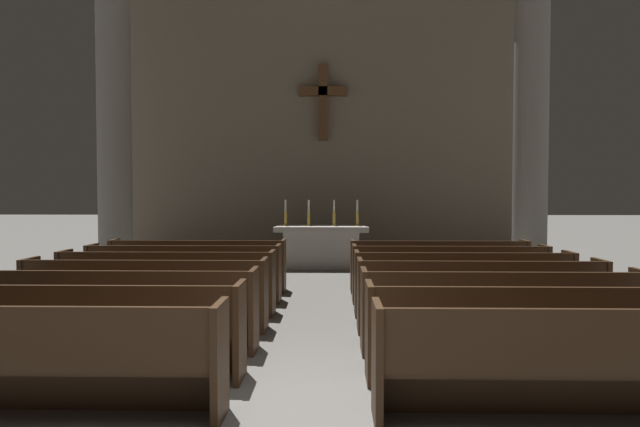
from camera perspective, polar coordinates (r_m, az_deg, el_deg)
The scene contains 23 objects.
ground_plane at distance 4.91m, azimuth -2.13°, elevation -19.67°, with size 80.00×80.00×0.00m, color slate.
pew_left_row_1 at distance 5.31m, azimuth -27.04°, elevation -12.78°, with size 3.17×0.50×0.95m.
pew_left_row_2 at distance 6.16m, azimuth -22.63°, elevation -10.62°, with size 3.17×0.50×0.95m.
pew_left_row_3 at distance 7.06m, azimuth -19.35°, elevation -8.95°, with size 3.17×0.50×0.95m.
pew_left_row_4 at distance 7.97m, azimuth -16.83°, elevation -7.65°, with size 3.17×0.50×0.95m.
pew_left_row_5 at distance 8.90m, azimuth -14.85°, elevation -6.60°, with size 3.17×0.50×0.95m.
pew_left_row_6 at distance 9.84m, azimuth -13.25°, elevation -5.74°, with size 3.17×0.50×0.95m.
pew_left_row_7 at distance 10.78m, azimuth -11.93°, elevation -5.03°, with size 3.17×0.50×0.95m.
pew_right_row_1 at distance 5.08m, azimuth 23.99°, elevation -13.42°, with size 3.17×0.50×0.95m.
pew_right_row_2 at distance 5.97m, azimuth 20.27°, elevation -11.01°, with size 3.17×0.50×0.95m.
pew_right_row_3 at distance 6.88m, azimuth 17.57°, elevation -9.21°, with size 3.17×0.50×0.95m.
pew_right_row_4 at distance 7.82m, azimuth 15.53°, elevation -7.82°, with size 3.17×0.50×0.95m.
pew_right_row_5 at distance 8.76m, azimuth 13.94°, elevation -6.73°, with size 3.17×0.50×0.95m.
pew_right_row_6 at distance 9.71m, azimuth 12.66°, elevation -5.84°, with size 3.17×0.50×0.95m.
pew_right_row_7 at distance 10.67m, azimuth 11.62°, elevation -5.11°, with size 3.17×0.50×0.95m.
column_left_second at distance 14.02m, azimuth -19.65°, elevation 7.70°, with size 1.13×1.13×6.57m.
column_right_second at distance 13.84m, azimuth 20.10°, elevation 7.77°, with size 1.13×1.13×6.57m.
altar at distance 13.67m, azimuth 0.13°, elevation -3.22°, with size 2.20×0.90×1.01m.
candlestick_outer_left at distance 13.67m, azimuth -3.43°, elevation -0.42°, with size 0.16×0.16×0.61m.
candlestick_inner_left at distance 13.64m, azimuth -1.13°, elevation -0.42°, with size 0.16×0.16×0.61m.
candlestick_inner_right at distance 13.62m, azimuth 1.40°, elevation -0.43°, with size 0.16×0.16×0.61m.
candlestick_outer_right at distance 13.64m, azimuth 3.71°, elevation -0.43°, with size 0.16×0.16×0.61m.
apse_with_cross at distance 16.00m, azimuth 0.30°, elevation 9.42°, with size 10.60×0.49×7.66m.
Camera 1 is at (0.27, -4.55, 1.83)m, focal length 32.39 mm.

